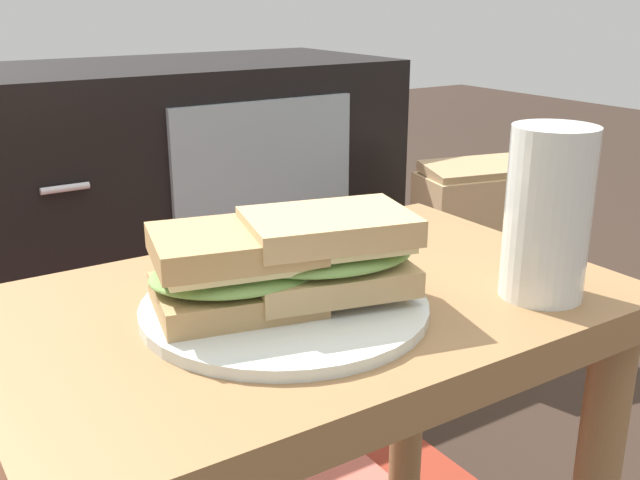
{
  "coord_description": "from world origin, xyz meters",
  "views": [
    {
      "loc": [
        -0.32,
        -0.52,
        0.72
      ],
      "look_at": [
        0.01,
        0.0,
        0.51
      ],
      "focal_mm": 41.57,
      "sensor_mm": 36.0,
      "label": 1
    }
  ],
  "objects_px": {
    "sandwich_back": "(331,251)",
    "paper_bag": "(473,257)",
    "tv_cabinet": "(167,201)",
    "beer_glass": "(547,218)",
    "sandwich_front": "(235,270)",
    "plate": "(285,307)"
  },
  "relations": [
    {
      "from": "sandwich_back",
      "to": "paper_bag",
      "type": "xyz_separation_m",
      "value": [
        0.73,
        0.56,
        -0.32
      ]
    },
    {
      "from": "tv_cabinet",
      "to": "beer_glass",
      "type": "distance_m",
      "value": 1.09
    },
    {
      "from": "tv_cabinet",
      "to": "sandwich_front",
      "type": "distance_m",
      "value": 1.03
    },
    {
      "from": "plate",
      "to": "beer_glass",
      "type": "xyz_separation_m",
      "value": [
        0.21,
        -0.09,
        0.07
      ]
    },
    {
      "from": "beer_glass",
      "to": "paper_bag",
      "type": "bearing_deg",
      "value": 48.59
    },
    {
      "from": "tv_cabinet",
      "to": "sandwich_front",
      "type": "xyz_separation_m",
      "value": [
        -0.31,
        -0.96,
        0.21
      ]
    },
    {
      "from": "plate",
      "to": "beer_glass",
      "type": "height_order",
      "value": "beer_glass"
    },
    {
      "from": "sandwich_front",
      "to": "paper_bag",
      "type": "distance_m",
      "value": 1.02
    },
    {
      "from": "plate",
      "to": "sandwich_back",
      "type": "bearing_deg",
      "value": -16.65
    },
    {
      "from": "plate",
      "to": "sandwich_front",
      "type": "relative_size",
      "value": 1.52
    },
    {
      "from": "plate",
      "to": "sandwich_front",
      "type": "distance_m",
      "value": 0.06
    },
    {
      "from": "plate",
      "to": "beer_glass",
      "type": "relative_size",
      "value": 1.6
    },
    {
      "from": "sandwich_back",
      "to": "beer_glass",
      "type": "relative_size",
      "value": 1.09
    },
    {
      "from": "sandwich_front",
      "to": "sandwich_back",
      "type": "distance_m",
      "value": 0.08
    },
    {
      "from": "sandwich_front",
      "to": "paper_bag",
      "type": "relative_size",
      "value": 0.4
    },
    {
      "from": "plate",
      "to": "sandwich_front",
      "type": "height_order",
      "value": "sandwich_front"
    },
    {
      "from": "paper_bag",
      "to": "sandwich_front",
      "type": "bearing_deg",
      "value": -146.58
    },
    {
      "from": "sandwich_back",
      "to": "beer_glass",
      "type": "xyz_separation_m",
      "value": [
        0.17,
        -0.08,
        0.02
      ]
    },
    {
      "from": "sandwich_front",
      "to": "paper_bag",
      "type": "height_order",
      "value": "sandwich_front"
    },
    {
      "from": "tv_cabinet",
      "to": "plate",
      "type": "height_order",
      "value": "tv_cabinet"
    },
    {
      "from": "sandwich_front",
      "to": "sandwich_back",
      "type": "xyz_separation_m",
      "value": [
        0.08,
        -0.02,
        0.01
      ]
    },
    {
      "from": "plate",
      "to": "sandwich_back",
      "type": "distance_m",
      "value": 0.06
    }
  ]
}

